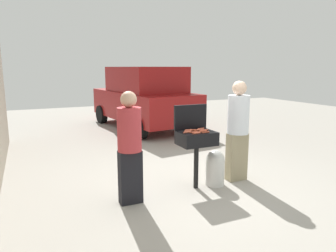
# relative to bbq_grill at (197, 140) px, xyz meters

# --- Properties ---
(ground_plane) EXTENTS (24.00, 24.00, 0.00)m
(ground_plane) POSITION_rel_bbq_grill_xyz_m (0.09, 0.04, -0.82)
(ground_plane) COLOR #9E998E
(bbq_grill) EXTENTS (0.60, 0.44, 0.97)m
(bbq_grill) POSITION_rel_bbq_grill_xyz_m (0.00, 0.00, 0.00)
(bbq_grill) COLOR black
(bbq_grill) RESTS_ON ground
(grill_lid_open) EXTENTS (0.60, 0.05, 0.42)m
(grill_lid_open) POSITION_rel_bbq_grill_xyz_m (0.00, 0.22, 0.36)
(grill_lid_open) COLOR black
(grill_lid_open) RESTS_ON bbq_grill
(hot_dog_0) EXTENTS (0.13, 0.04, 0.03)m
(hot_dog_0) POSITION_rel_bbq_grill_xyz_m (0.03, 0.03, 0.16)
(hot_dog_0) COLOR #AD4228
(hot_dog_0) RESTS_ON bbq_grill
(hot_dog_1) EXTENTS (0.13, 0.04, 0.03)m
(hot_dog_1) POSITION_rel_bbq_grill_xyz_m (0.08, -0.07, 0.16)
(hot_dog_1) COLOR #AD4228
(hot_dog_1) RESTS_ON bbq_grill
(hot_dog_2) EXTENTS (0.13, 0.04, 0.03)m
(hot_dog_2) POSITION_rel_bbq_grill_xyz_m (0.11, 0.07, 0.16)
(hot_dog_2) COLOR #C6593D
(hot_dog_2) RESTS_ON bbq_grill
(hot_dog_3) EXTENTS (0.13, 0.03, 0.03)m
(hot_dog_3) POSITION_rel_bbq_grill_xyz_m (0.10, -0.03, 0.16)
(hot_dog_3) COLOR #AD4228
(hot_dog_3) RESTS_ON bbq_grill
(hot_dog_4) EXTENTS (0.13, 0.03, 0.03)m
(hot_dog_4) POSITION_rel_bbq_grill_xyz_m (-0.08, -0.13, 0.16)
(hot_dog_4) COLOR #B74C33
(hot_dog_4) RESTS_ON bbq_grill
(hot_dog_5) EXTENTS (0.13, 0.04, 0.03)m
(hot_dog_5) POSITION_rel_bbq_grill_xyz_m (0.15, 0.00, 0.16)
(hot_dog_5) COLOR #B74C33
(hot_dog_5) RESTS_ON bbq_grill
(hot_dog_6) EXTENTS (0.13, 0.04, 0.03)m
(hot_dog_6) POSITION_rel_bbq_grill_xyz_m (-0.09, 0.12, 0.16)
(hot_dog_6) COLOR #C6593D
(hot_dog_6) RESTS_ON bbq_grill
(hot_dog_7) EXTENTS (0.13, 0.03, 0.03)m
(hot_dog_7) POSITION_rel_bbq_grill_xyz_m (-0.10, -0.06, 0.16)
(hot_dog_7) COLOR #AD4228
(hot_dog_7) RESTS_ON bbq_grill
(hot_dog_8) EXTENTS (0.13, 0.03, 0.03)m
(hot_dog_8) POSITION_rel_bbq_grill_xyz_m (-0.19, -0.03, 0.16)
(hot_dog_8) COLOR #C6593D
(hot_dog_8) RESTS_ON bbq_grill
(hot_dog_9) EXTENTS (0.13, 0.03, 0.03)m
(hot_dog_9) POSITION_rel_bbq_grill_xyz_m (0.07, -0.16, 0.16)
(hot_dog_9) COLOR #AD4228
(hot_dog_9) RESTS_ON bbq_grill
(hot_dog_10) EXTENTS (0.13, 0.03, 0.03)m
(hot_dog_10) POSITION_rel_bbq_grill_xyz_m (-0.09, -0.16, 0.16)
(hot_dog_10) COLOR #B74C33
(hot_dog_10) RESTS_ON bbq_grill
(hot_dog_11) EXTENTS (0.13, 0.03, 0.03)m
(hot_dog_11) POSITION_rel_bbq_grill_xyz_m (-0.14, 0.04, 0.16)
(hot_dog_11) COLOR #B74C33
(hot_dog_11) RESTS_ON bbq_grill
(hot_dog_12) EXTENTS (0.13, 0.03, 0.03)m
(hot_dog_12) POSITION_rel_bbq_grill_xyz_m (-0.03, 0.09, 0.16)
(hot_dog_12) COLOR #AD4228
(hot_dog_12) RESTS_ON bbq_grill
(hot_dog_13) EXTENTS (0.13, 0.04, 0.03)m
(hot_dog_13) POSITION_rel_bbq_grill_xyz_m (0.16, 0.14, 0.16)
(hot_dog_13) COLOR #B74C33
(hot_dog_13) RESTS_ON bbq_grill
(hot_dog_14) EXTENTS (0.13, 0.03, 0.03)m
(hot_dog_14) POSITION_rel_bbq_grill_xyz_m (-0.04, -0.09, 0.16)
(hot_dog_14) COLOR #AD4228
(hot_dog_14) RESTS_ON bbq_grill
(propane_tank) EXTENTS (0.32, 0.32, 0.62)m
(propane_tank) POSITION_rel_bbq_grill_xyz_m (0.36, -0.02, -0.50)
(propane_tank) COLOR silver
(propane_tank) RESTS_ON ground
(person_left) EXTENTS (0.35, 0.35, 1.68)m
(person_left) POSITION_rel_bbq_grill_xyz_m (-1.18, -0.11, 0.09)
(person_left) COLOR black
(person_left) RESTS_ON ground
(person_right) EXTENTS (0.37, 0.37, 1.78)m
(person_right) POSITION_rel_bbq_grill_xyz_m (0.86, 0.05, 0.14)
(person_right) COLOR gray
(person_right) RESTS_ON ground
(parked_minivan) EXTENTS (2.48, 4.61, 2.02)m
(parked_minivan) POSITION_rel_bbq_grill_xyz_m (1.07, 5.42, 0.20)
(parked_minivan) COLOR maroon
(parked_minivan) RESTS_ON ground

